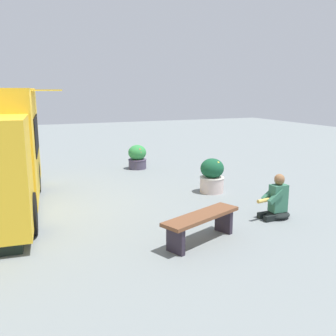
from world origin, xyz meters
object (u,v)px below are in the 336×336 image
planter_flowering_near (212,176)px  plaza_bench (201,221)px  planter_flowering_far (137,157)px  person_customer (277,202)px

planter_flowering_near → plaza_bench: (-2.67, 1.71, -0.06)m
planter_flowering_near → planter_flowering_far: bearing=13.3°
planter_flowering_far → planter_flowering_near: bearing=-166.7°
person_customer → planter_flowering_near: size_ratio=1.05×
plaza_bench → person_customer: bearing=-76.2°
planter_flowering_near → planter_flowering_far: size_ratio=1.10×
planter_flowering_near → planter_flowering_far: (3.44, 0.82, -0.04)m
planter_flowering_far → plaza_bench: planter_flowering_far is taller
planter_flowering_far → plaza_bench: size_ratio=0.49×
person_customer → plaza_bench: (-0.47, 1.94, 0.02)m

